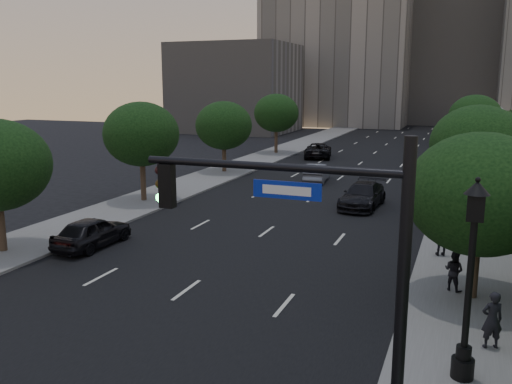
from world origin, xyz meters
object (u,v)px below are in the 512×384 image
at_px(sedan_near_left, 92,232).
at_px(pedestrian_c, 442,237).
at_px(pedestrian_a, 492,320).
at_px(pedestrian_b, 454,271).
at_px(sedan_far_left, 318,150).
at_px(sedan_far_right, 435,159).
at_px(sedan_near_right, 363,195).
at_px(traffic_signal_mast, 344,303).
at_px(street_lamp, 469,290).
at_px(sedan_mid_left, 317,172).

bearing_deg(sedan_near_left, pedestrian_c, -163.90).
xyz_separation_m(pedestrian_a, pedestrian_b, (-1.18, 4.43, -0.10)).
distance_m(sedan_far_left, sedan_far_right, 12.07).
bearing_deg(sedan_near_right, pedestrian_c, -56.38).
relative_size(sedan_near_left, sedan_far_left, 0.78).
height_order(traffic_signal_mast, street_lamp, traffic_signal_mast).
relative_size(sedan_mid_left, pedestrian_b, 2.91).
bearing_deg(pedestrian_b, pedestrian_a, 133.36).
xyz_separation_m(sedan_far_right, pedestrian_b, (2.62, -34.19, 0.28)).
xyz_separation_m(sedan_mid_left, sedan_far_right, (8.45, 12.83, -0.10)).
distance_m(pedestrian_b, pedestrian_c, 4.31).
bearing_deg(sedan_near_right, pedestrian_b, -62.65).
distance_m(sedan_mid_left, pedestrian_b, 24.06).
xyz_separation_m(sedan_mid_left, sedan_near_right, (5.17, -7.99, 0.04)).
distance_m(traffic_signal_mast, sedan_mid_left, 33.73).
xyz_separation_m(traffic_signal_mast, pedestrian_a, (3.09, 6.54, -2.64)).
bearing_deg(pedestrian_a, pedestrian_c, -101.36).
relative_size(street_lamp, pedestrian_c, 3.18).
bearing_deg(pedestrian_a, sedan_near_left, -36.90).
xyz_separation_m(street_lamp, pedestrian_a, (0.75, 2.10, -1.60)).
distance_m(sedan_near_right, pedestrian_a, 19.16).
xyz_separation_m(sedan_far_left, sedan_near_right, (8.75, -21.79, -0.01)).
bearing_deg(traffic_signal_mast, sedan_near_right, 99.31).
xyz_separation_m(pedestrian_a, pedestrian_c, (-1.81, 8.70, 0.00)).
bearing_deg(sedan_near_left, sedan_far_left, -92.24).
xyz_separation_m(sedan_near_right, pedestrian_a, (7.08, -17.80, 0.25)).
distance_m(sedan_near_left, sedan_near_right, 17.18).
xyz_separation_m(sedan_far_left, pedestrian_b, (14.65, -35.16, 0.13)).
bearing_deg(pedestrian_b, sedan_mid_left, -34.17).
relative_size(sedan_near_left, sedan_far_right, 1.19).
bearing_deg(pedestrian_c, street_lamp, 76.92).
xyz_separation_m(traffic_signal_mast, sedan_near_left, (-14.71, 10.91, -2.91)).
relative_size(sedan_far_left, pedestrian_a, 3.27).
bearing_deg(pedestrian_c, sedan_far_right, -104.85).
xyz_separation_m(sedan_far_right, pedestrian_c, (2.00, -29.92, 0.39)).
xyz_separation_m(sedan_near_right, pedestrian_c, (5.28, -9.10, 0.25)).
height_order(traffic_signal_mast, sedan_mid_left, traffic_signal_mast).
height_order(sedan_near_left, pedestrian_b, pedestrian_b).
height_order(pedestrian_b, pedestrian_c, pedestrian_c).
distance_m(sedan_far_right, pedestrian_c, 29.99).
xyz_separation_m(traffic_signal_mast, pedestrian_c, (1.28, 15.24, -2.64)).
xyz_separation_m(sedan_far_left, pedestrian_a, (15.83, -39.59, 0.23)).
xyz_separation_m(traffic_signal_mast, pedestrian_b, (1.91, 10.97, -2.74)).
relative_size(pedestrian_a, pedestrian_c, 1.00).
bearing_deg(pedestrian_c, pedestrian_a, 83.07).
height_order(sedan_mid_left, pedestrian_a, pedestrian_a).
distance_m(sedan_near_right, pedestrian_c, 10.52).
xyz_separation_m(sedan_near_left, pedestrian_b, (16.62, 0.06, 0.16)).
height_order(sedan_far_right, pedestrian_c, pedestrian_c).
height_order(traffic_signal_mast, pedestrian_c, traffic_signal_mast).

